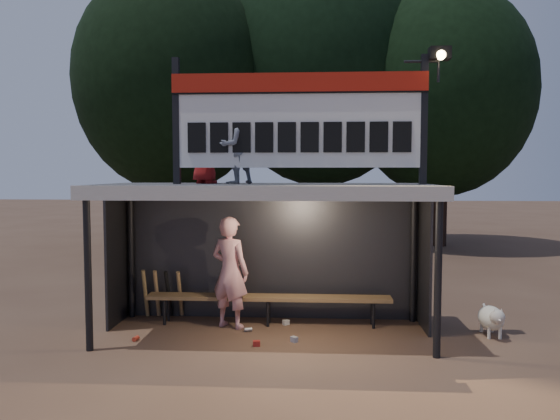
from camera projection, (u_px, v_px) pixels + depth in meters
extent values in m
plane|color=#523829|center=(265.00, 334.00, 8.41)|extent=(80.00, 80.00, 0.00)
imported|color=white|center=(230.00, 272.00, 8.76)|extent=(0.77, 0.66, 1.80)
imported|color=slate|center=(235.00, 147.00, 8.34)|extent=(0.70, 0.69, 1.14)
imported|color=maroon|center=(205.00, 150.00, 8.63)|extent=(0.62, 0.58, 1.07)
cube|color=#3C3C3E|center=(265.00, 188.00, 8.25)|extent=(5.00, 2.00, 0.12)
cube|color=beige|center=(258.00, 193.00, 7.24)|extent=(5.10, 0.06, 0.20)
cylinder|color=black|center=(88.00, 273.00, 7.58)|extent=(0.10, 0.10, 2.20)
cylinder|color=black|center=(438.00, 277.00, 7.29)|extent=(0.10, 0.10, 2.20)
cylinder|color=black|center=(131.00, 254.00, 9.37)|extent=(0.10, 0.10, 2.20)
cylinder|color=black|center=(413.00, 256.00, 9.08)|extent=(0.10, 0.10, 2.20)
cube|color=black|center=(270.00, 254.00, 9.33)|extent=(5.00, 0.04, 2.20)
cube|color=black|center=(117.00, 257.00, 8.98)|extent=(0.04, 1.00, 2.20)
cube|color=black|center=(424.00, 260.00, 8.68)|extent=(0.04, 1.00, 2.20)
cylinder|color=black|center=(270.00, 193.00, 9.25)|extent=(5.00, 0.06, 0.06)
cube|color=black|center=(176.00, 121.00, 8.26)|extent=(0.10, 0.10, 1.90)
cube|color=black|center=(424.00, 120.00, 8.04)|extent=(0.10, 0.10, 1.90)
cube|color=white|center=(298.00, 121.00, 8.15)|extent=(3.80, 0.08, 1.40)
cube|color=#B01A0C|center=(298.00, 82.00, 8.06)|extent=(3.80, 0.04, 0.28)
cube|color=black|center=(298.00, 92.00, 8.07)|extent=(3.80, 0.02, 0.03)
cube|color=black|center=(197.00, 138.00, 8.21)|extent=(0.27, 0.03, 0.45)
cube|color=black|center=(219.00, 138.00, 8.19)|extent=(0.27, 0.03, 0.45)
cube|color=black|center=(242.00, 137.00, 8.17)|extent=(0.27, 0.03, 0.45)
cube|color=black|center=(264.00, 137.00, 8.15)|extent=(0.27, 0.03, 0.45)
cube|color=black|center=(287.00, 137.00, 8.13)|extent=(0.27, 0.03, 0.45)
cube|color=black|center=(310.00, 137.00, 8.11)|extent=(0.27, 0.03, 0.45)
cube|color=black|center=(333.00, 137.00, 8.09)|extent=(0.27, 0.03, 0.45)
cube|color=black|center=(356.00, 137.00, 8.07)|extent=(0.27, 0.03, 0.45)
cube|color=black|center=(379.00, 137.00, 8.05)|extent=(0.27, 0.03, 0.45)
cube|color=black|center=(402.00, 137.00, 8.03)|extent=(0.27, 0.03, 0.45)
cylinder|color=black|center=(421.00, 61.00, 7.98)|extent=(0.50, 0.04, 0.04)
cylinder|color=black|center=(438.00, 72.00, 7.98)|extent=(0.04, 0.04, 0.30)
cube|color=black|center=(440.00, 54.00, 7.91)|extent=(0.30, 0.22, 0.18)
sphere|color=#FFD88C|center=(441.00, 55.00, 7.82)|extent=(0.14, 0.14, 0.14)
cube|color=brown|center=(268.00, 298.00, 8.93)|extent=(4.00, 0.35, 0.06)
cylinder|color=black|center=(164.00, 311.00, 8.92)|extent=(0.05, 0.05, 0.45)
cylinder|color=black|center=(168.00, 308.00, 9.16)|extent=(0.05, 0.05, 0.45)
cylinder|color=black|center=(268.00, 313.00, 8.82)|extent=(0.05, 0.05, 0.45)
cylinder|color=black|center=(269.00, 309.00, 9.06)|extent=(0.05, 0.05, 0.45)
cylinder|color=black|center=(374.00, 315.00, 8.72)|extent=(0.05, 0.05, 0.45)
cylinder|color=black|center=(372.00, 311.00, 8.96)|extent=(0.05, 0.05, 0.45)
cylinder|color=black|center=(174.00, 191.00, 18.48)|extent=(0.50, 0.50, 3.74)
ellipsoid|color=black|center=(172.00, 81.00, 18.22)|extent=(6.46, 6.46, 7.48)
cylinder|color=black|center=(321.00, 183.00, 19.65)|extent=(0.50, 0.50, 4.18)
ellipsoid|color=black|center=(321.00, 68.00, 19.37)|extent=(7.22, 7.22, 8.36)
cylinder|color=#301E15|center=(440.00, 194.00, 18.44)|extent=(0.50, 0.50, 3.52)
ellipsoid|color=black|center=(442.00, 91.00, 18.20)|extent=(6.08, 6.08, 7.04)
ellipsoid|color=silver|center=(491.00, 318.00, 8.35)|extent=(0.36, 0.58, 0.36)
sphere|color=beige|center=(497.00, 317.00, 8.06)|extent=(0.22, 0.22, 0.22)
cone|color=silver|center=(499.00, 320.00, 7.97)|extent=(0.10, 0.10, 0.10)
cone|color=beige|center=(494.00, 311.00, 8.04)|extent=(0.06, 0.06, 0.07)
cone|color=beige|center=(501.00, 311.00, 8.03)|extent=(0.06, 0.06, 0.07)
cylinder|color=beige|center=(489.00, 333.00, 8.19)|extent=(0.05, 0.05, 0.18)
cylinder|color=white|center=(500.00, 333.00, 8.18)|extent=(0.05, 0.05, 0.18)
cylinder|color=white|center=(482.00, 326.00, 8.55)|extent=(0.05, 0.05, 0.18)
cylinder|color=beige|center=(492.00, 326.00, 8.54)|extent=(0.05, 0.05, 0.18)
cylinder|color=silver|center=(485.00, 309.00, 8.64)|extent=(0.04, 0.16, 0.14)
cylinder|color=#A2804B|center=(145.00, 293.00, 9.33)|extent=(0.07, 0.27, 0.84)
cylinder|color=#A57C4D|center=(157.00, 293.00, 9.31)|extent=(0.07, 0.30, 0.83)
cylinder|color=black|center=(168.00, 294.00, 9.30)|extent=(0.09, 0.33, 0.83)
cylinder|color=#977246|center=(180.00, 294.00, 9.29)|extent=(0.08, 0.35, 0.82)
cube|color=#AF241E|center=(257.00, 343.00, 7.84)|extent=(0.11, 0.09, 0.08)
cylinder|color=#A5A5AA|center=(248.00, 330.00, 8.55)|extent=(0.14, 0.10, 0.07)
cube|color=beige|center=(286.00, 322.00, 8.94)|extent=(0.12, 0.12, 0.08)
cylinder|color=#A92E1D|center=(136.00, 338.00, 8.09)|extent=(0.08, 0.13, 0.07)
cube|color=#ACACB1|center=(294.00, 339.00, 8.03)|extent=(0.12, 0.12, 0.08)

